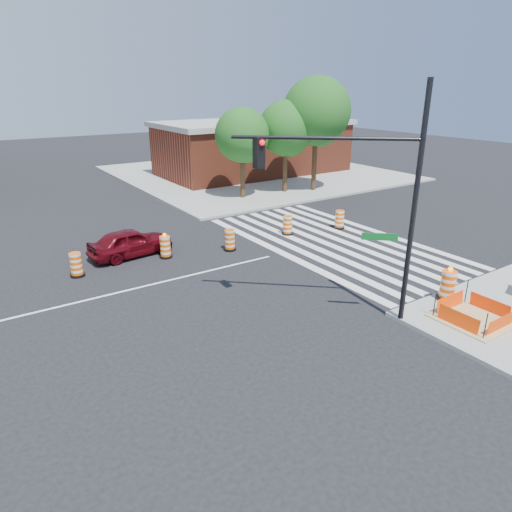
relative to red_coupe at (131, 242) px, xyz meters
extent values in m
plane|color=black|center=(-1.72, -3.65, -0.66)|extent=(120.00, 120.00, 0.00)
cube|color=gray|center=(16.28, 14.35, -0.58)|extent=(22.00, 22.00, 0.15)
cube|color=silver|center=(6.08, -3.65, -0.65)|extent=(0.45, 13.50, 0.01)
cube|color=silver|center=(6.98, -3.65, -0.65)|extent=(0.45, 13.50, 0.01)
cube|color=silver|center=(7.88, -3.65, -0.65)|extent=(0.45, 13.50, 0.01)
cube|color=silver|center=(8.78, -3.65, -0.65)|extent=(0.45, 13.50, 0.01)
cube|color=silver|center=(9.68, -3.65, -0.65)|extent=(0.45, 13.50, 0.01)
cube|color=silver|center=(10.58, -3.65, -0.65)|extent=(0.45, 13.50, 0.01)
cube|color=silver|center=(11.48, -3.65, -0.65)|extent=(0.45, 13.50, 0.01)
cube|color=silver|center=(12.38, -3.65, -0.65)|extent=(0.45, 13.50, 0.01)
cube|color=silver|center=(-1.72, -3.65, -0.65)|extent=(14.00, 0.12, 0.01)
cube|color=tan|center=(7.28, -12.65, -0.48)|extent=(2.20, 2.20, 0.05)
cube|color=#FF4005|center=(7.28, -13.55, -0.23)|extent=(1.44, 0.02, 0.55)
cube|color=#FF4005|center=(7.28, -11.75, -0.23)|extent=(1.44, 0.02, 0.55)
cube|color=#FF4005|center=(6.38, -12.65, -0.23)|extent=(0.02, 1.44, 0.55)
cube|color=#FF4005|center=(8.18, -12.65, -0.23)|extent=(0.02, 1.44, 0.55)
cylinder|color=black|center=(6.38, -13.55, -0.06)|extent=(0.04, 0.04, 0.90)
cylinder|color=black|center=(6.38, -11.75, -0.06)|extent=(0.04, 0.04, 0.90)
cylinder|color=black|center=(8.18, -11.75, -0.06)|extent=(0.04, 0.04, 0.90)
cube|color=brown|center=(16.28, 14.35, 1.44)|extent=(16.00, 8.00, 4.20)
cube|color=gray|center=(16.28, 14.35, 3.74)|extent=(16.50, 8.50, 0.40)
imported|color=#52070E|center=(0.00, 0.00, 0.00)|extent=(4.01, 1.98, 1.32)
cylinder|color=black|center=(5.37, -11.22, 3.27)|extent=(0.17, 0.17, 7.56)
cylinder|color=black|center=(3.24, -9.35, 5.35)|extent=(4.35, 3.82, 0.11)
cube|color=black|center=(1.74, -8.05, 4.88)|extent=(0.30, 0.26, 0.95)
sphere|color=#FF0C0C|center=(1.74, -8.23, 5.21)|extent=(0.17, 0.17, 0.17)
cube|color=#0C591E|center=(4.66, -10.60, 2.33)|extent=(0.88, 0.78, 0.24)
cylinder|color=black|center=(7.87, -11.20, -0.45)|extent=(0.66, 0.66, 0.11)
cylinder|color=#FC5D05|center=(7.87, -11.20, 0.09)|extent=(0.52, 0.52, 1.04)
sphere|color=#FF990C|center=(7.87, -11.20, 0.69)|extent=(0.17, 0.17, 0.17)
cylinder|color=#382314|center=(10.31, 6.66, 1.28)|extent=(0.34, 0.34, 3.88)
sphere|color=#1A4D16|center=(10.31, 6.66, 3.70)|extent=(3.63, 3.63, 3.63)
sphere|color=#1A4D16|center=(10.84, 6.98, 3.10)|extent=(2.66, 2.66, 2.66)
sphere|color=#1A4D16|center=(9.88, 6.45, 3.34)|extent=(2.42, 2.42, 2.42)
cylinder|color=#382314|center=(13.87, 6.52, 1.41)|extent=(0.33, 0.33, 4.13)
sphere|color=#1A4D16|center=(13.87, 6.52, 3.98)|extent=(3.87, 3.87, 3.87)
sphere|color=#1A4D16|center=(14.38, 6.83, 3.34)|extent=(2.84, 2.84, 2.84)
sphere|color=#1A4D16|center=(13.46, 6.32, 3.60)|extent=(2.58, 2.58, 2.58)
cylinder|color=#382314|center=(15.96, 5.75, 1.90)|extent=(0.35, 0.35, 5.12)
sphere|color=#1A4D16|center=(15.96, 5.75, 5.11)|extent=(4.80, 4.80, 4.80)
sphere|color=#1A4D16|center=(16.51, 6.08, 4.30)|extent=(3.52, 3.52, 3.52)
sphere|color=#1A4D16|center=(15.52, 5.53, 4.63)|extent=(3.20, 3.20, 3.20)
cylinder|color=black|center=(-2.72, -1.11, -0.61)|extent=(0.60, 0.60, 0.10)
cylinder|color=#FC5D05|center=(-2.72, -1.11, -0.11)|extent=(0.48, 0.48, 0.95)
cylinder|color=black|center=(1.24, -1.09, -0.61)|extent=(0.60, 0.60, 0.10)
cylinder|color=#FC5D05|center=(1.24, -1.09, -0.11)|extent=(0.48, 0.48, 0.95)
sphere|color=#FF990C|center=(1.24, -1.09, 0.44)|extent=(0.16, 0.16, 0.16)
cylinder|color=black|center=(4.22, -1.88, -0.61)|extent=(0.60, 0.60, 0.10)
cylinder|color=#FC5D05|center=(4.22, -1.88, -0.11)|extent=(0.48, 0.48, 0.95)
cylinder|color=black|center=(8.03, -1.47, -0.61)|extent=(0.60, 0.60, 0.10)
cylinder|color=#FC5D05|center=(8.03, -1.47, -0.11)|extent=(0.48, 0.48, 0.95)
cylinder|color=black|center=(11.09, -2.20, -0.61)|extent=(0.60, 0.60, 0.10)
cylinder|color=#FC5D05|center=(11.09, -2.20, -0.11)|extent=(0.48, 0.48, 0.95)
camera|label=1|loc=(-6.24, -19.86, 6.86)|focal=32.00mm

